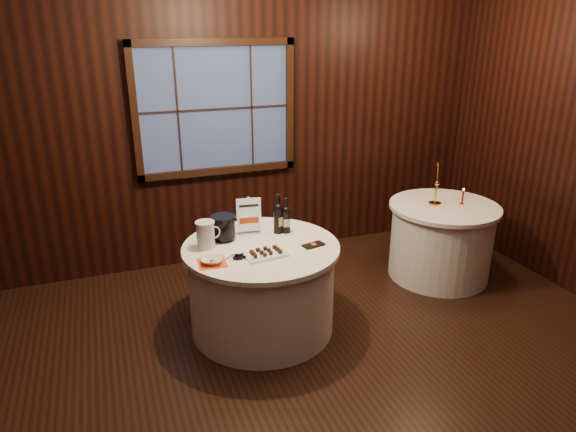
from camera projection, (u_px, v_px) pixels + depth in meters
name	position (u px, v px, depth m)	size (l,w,h in m)	color
ground	(306.00, 402.00, 3.55)	(6.00, 6.00, 0.00)	black
back_wall	(215.00, 119.00, 5.18)	(6.00, 0.10, 3.00)	black
main_table	(262.00, 287.00, 4.29)	(1.28, 1.28, 0.77)	white
side_table	(441.00, 240.00, 5.21)	(1.08, 1.08, 0.77)	white
sign_stand	(249.00, 221.00, 4.34)	(0.21, 0.12, 0.33)	silver
port_bottle_left	(278.00, 216.00, 4.36)	(0.08, 0.10, 0.35)	black
port_bottle_right	(286.00, 218.00, 4.36)	(0.07, 0.08, 0.31)	black
ice_bucket	(223.00, 227.00, 4.22)	(0.21, 0.21, 0.21)	black
chocolate_plate	(265.00, 253.00, 3.97)	(0.34, 0.25, 0.05)	white
chocolate_box	(314.00, 245.00, 4.14)	(0.18, 0.09, 0.01)	black
grape_bunch	(239.00, 256.00, 3.92)	(0.17, 0.09, 0.04)	black
glass_pitcher	(206.00, 235.00, 4.08)	(0.21, 0.16, 0.22)	silver
orange_napkin	(212.00, 263.00, 3.85)	(0.21, 0.21, 0.00)	#E74813
cracker_bowl	(212.00, 260.00, 3.84)	(0.16, 0.16, 0.04)	white
brass_candlestick	(436.00, 190.00, 5.02)	(0.12, 0.12, 0.43)	gold
red_candle	(463.00, 198.00, 5.06)	(0.05, 0.05, 0.17)	gold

